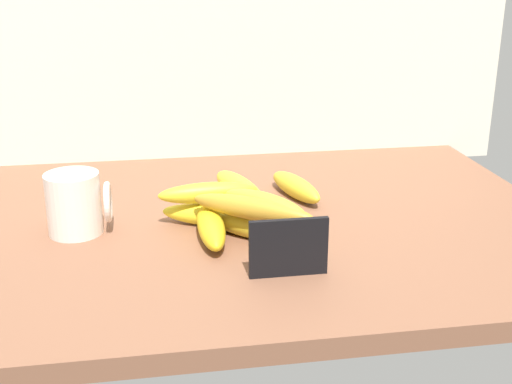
{
  "coord_description": "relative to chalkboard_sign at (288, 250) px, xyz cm",
  "views": [
    {
      "loc": [
        -13.85,
        -102.66,
        45.11
      ],
      "look_at": [
        2.95,
        -0.54,
        8.0
      ],
      "focal_mm": 46.63,
      "sensor_mm": 36.0,
      "label": 1
    }
  ],
  "objects": [
    {
      "name": "counter_top",
      "position": [
        -4.05,
        21.35,
        -5.36
      ],
      "size": [
        110.0,
        76.0,
        3.0
      ],
      "primitive_type": "cube",
      "color": "brown",
      "rests_on": "ground"
    },
    {
      "name": "banana_3",
      "position": [
        7.92,
        30.73,
        -1.89
      ],
      "size": [
        8.46,
        16.18,
        3.93
      ],
      "primitive_type": "ellipsoid",
      "rotation": [
        0.0,
        0.0,
        5.02
      ],
      "color": "gold",
      "rests_on": "counter_top"
    },
    {
      "name": "banana_1",
      "position": [
        -9.3,
        14.51,
        -1.76
      ],
      "size": [
        4.25,
        17.29,
        4.19
      ],
      "primitive_type": "ellipsoid",
      "rotation": [
        0.0,
        0.0,
        4.72
      ],
      "color": "yellow",
      "rests_on": "counter_top"
    },
    {
      "name": "banana_2",
      "position": [
        -2.28,
        13.15,
        -1.93
      ],
      "size": [
        15.88,
        13.34,
        3.85
      ],
      "primitive_type": "ellipsoid",
      "rotation": [
        0.0,
        0.0,
        5.63
      ],
      "color": "gold",
      "rests_on": "counter_top"
    },
    {
      "name": "banana_6",
      "position": [
        -9.07,
        20.55,
        1.57
      ],
      "size": [
        16.51,
        4.3,
        3.44
      ],
      "primitive_type": "ellipsoid",
      "rotation": [
        0.0,
        0.0,
        3.19
      ],
      "color": "gold",
      "rests_on": "banana_4"
    },
    {
      "name": "chalkboard_sign",
      "position": [
        0.0,
        0.0,
        0.0
      ],
      "size": [
        11.0,
        1.8,
        8.4
      ],
      "color": "black",
      "rests_on": "counter_top"
    },
    {
      "name": "banana_5",
      "position": [
        -1.2,
        12.6,
        1.95
      ],
      "size": [
        13.3,
        14.25,
        3.93
      ],
      "primitive_type": "ellipsoid",
      "rotation": [
        0.0,
        0.0,
        5.44
      ],
      "color": "#A9BA2C",
      "rests_on": "banana_2"
    },
    {
      "name": "banana_4",
      "position": [
        -7.92,
        19.32,
        -2.0
      ],
      "size": [
        18.53,
        10.08,
        3.71
      ],
      "primitive_type": "ellipsoid",
      "rotation": [
        0.0,
        0.0,
        2.77
      ],
      "color": "yellow",
      "rests_on": "counter_top"
    },
    {
      "name": "back_wall",
      "position": [
        -4.05,
        60.35,
        28.14
      ],
      "size": [
        130.0,
        2.0,
        70.0
      ],
      "primitive_type": "cube",
      "color": "beige",
      "rests_on": "ground"
    },
    {
      "name": "banana_0",
      "position": [
        -2.43,
        30.86,
        -1.68
      ],
      "size": [
        9.6,
        18.66,
        4.36
      ],
      "primitive_type": "ellipsoid",
      "rotation": [
        0.0,
        0.0,
        1.87
      ],
      "color": "yellow",
      "rests_on": "counter_top"
    },
    {
      "name": "banana_7",
      "position": [
        -3.19,
        11.94,
        1.74
      ],
      "size": [
        18.64,
        14.74,
        3.49
      ],
      "primitive_type": "ellipsoid",
      "rotation": [
        0.0,
        0.0,
        5.66
      ],
      "color": "#B58526",
      "rests_on": "banana_2"
    },
    {
      "name": "coffee_mug",
      "position": [
        -30.12,
        20.23,
        1.1
      ],
      "size": [
        10.06,
        8.56,
        9.92
      ],
      "color": "silver",
      "rests_on": "counter_top"
    }
  ]
}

